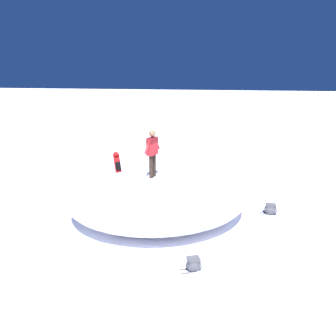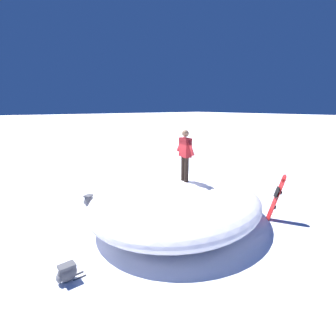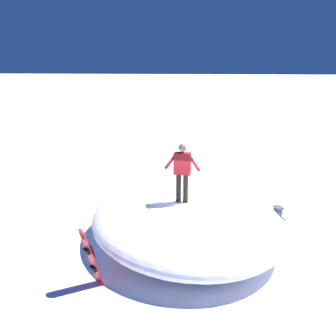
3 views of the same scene
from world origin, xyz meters
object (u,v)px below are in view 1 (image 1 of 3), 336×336
(snowboard_primary_upright, at_px, (118,169))
(backpack_near, at_px, (194,264))
(backpack_far, at_px, (271,209))
(snowboarder_standing, at_px, (152,151))

(snowboard_primary_upright, height_order, backpack_near, snowboard_primary_upright)
(snowboard_primary_upright, relative_size, backpack_far, 2.56)
(snowboarder_standing, relative_size, backpack_far, 2.72)
(snowboard_primary_upright, bearing_deg, backpack_near, -139.61)
(backpack_near, relative_size, backpack_far, 0.95)
(snowboarder_standing, distance_m, backpack_far, 4.63)
(snowboarder_standing, xyz_separation_m, backpack_far, (0.81, -4.08, -2.03))
(snowboard_primary_upright, bearing_deg, backpack_far, -100.42)
(backpack_near, bearing_deg, backpack_far, -26.74)
(snowboarder_standing, relative_size, snowboard_primary_upright, 1.06)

